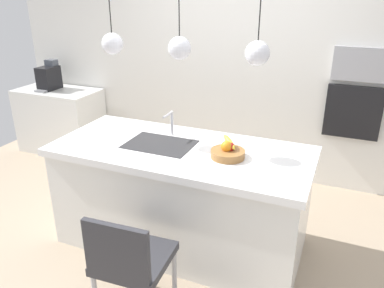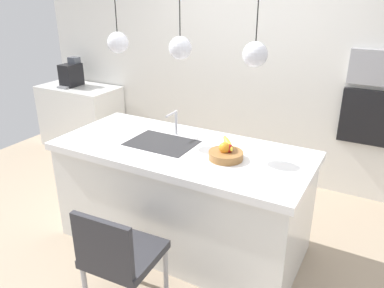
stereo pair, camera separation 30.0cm
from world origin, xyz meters
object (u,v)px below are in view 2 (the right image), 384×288
Objects in this scene: coffee_machine at (71,74)px; chair_near at (119,254)px; oven at (370,118)px; fruit_bowl at (226,153)px; microwave at (379,68)px.

coffee_machine is 0.45× the size of chair_near.
oven is 0.67× the size of chair_near.
oven is (3.77, 0.30, -0.10)m from coffee_machine.
fruit_bowl is 0.31× the size of chair_near.
coffee_machine is 3.81m from microwave.
coffee_machine is 3.39m from chair_near.
oven is (0.86, 1.60, -0.05)m from fruit_bowl.
coffee_machine is 0.70× the size of microwave.
coffee_machine reaches higher than fruit_bowl.
oven is at bearing 63.42° from chair_near.
chair_near is (-0.38, -0.87, -0.49)m from fruit_bowl.
microwave reaches higher than coffee_machine.
microwave reaches higher than chair_near.
chair_near is (-1.24, -2.48, -0.94)m from microwave.
coffee_machine is at bearing -175.50° from microwave.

